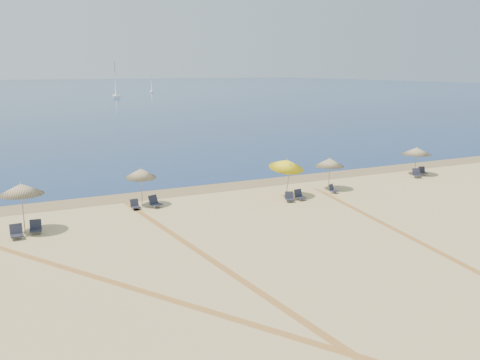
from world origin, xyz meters
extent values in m
plane|color=#0C2151|center=(0.00, 225.00, 0.01)|extent=(500.00, 500.00, 0.00)
plane|color=olive|center=(0.00, 24.00, 0.00)|extent=(500.00, 500.00, 0.00)
cylinder|color=gray|center=(-13.00, 18.79, 1.23)|extent=(0.05, 0.05, 2.46)
cone|color=beige|center=(-13.00, 18.79, 2.31)|extent=(2.24, 2.24, 0.55)
sphere|color=gray|center=(-13.00, 18.79, 2.61)|extent=(0.08, 0.08, 0.08)
cylinder|color=gray|center=(-6.11, 21.20, 1.11)|extent=(0.05, 0.23, 2.23)
cone|color=beige|center=(-6.11, 21.27, 2.07)|extent=(1.88, 1.91, 0.70)
sphere|color=gray|center=(-6.11, 21.27, 2.37)|extent=(0.08, 0.08, 0.08)
cylinder|color=gray|center=(2.97, 18.94, 1.20)|extent=(0.05, 0.60, 2.40)
cone|color=yellow|center=(2.97, 19.18, 2.25)|extent=(2.27, 2.33, 1.04)
sphere|color=gray|center=(2.97, 19.18, 2.55)|extent=(0.08, 0.08, 0.08)
cylinder|color=gray|center=(6.82, 19.78, 1.05)|extent=(0.05, 0.07, 2.10)
cone|color=beige|center=(6.82, 19.79, 1.95)|extent=(2.06, 2.07, 0.57)
sphere|color=gray|center=(6.82, 19.79, 2.25)|extent=(0.08, 0.08, 0.08)
cylinder|color=gray|center=(16.06, 20.99, 1.04)|extent=(0.05, 0.05, 2.07)
cone|color=beige|center=(16.06, 20.99, 1.92)|extent=(2.34, 2.34, 0.55)
sphere|color=gray|center=(16.06, 20.99, 2.22)|extent=(0.08, 0.08, 0.08)
cube|color=black|center=(-13.44, 17.79, 0.19)|extent=(0.61, 0.61, 0.05)
cube|color=black|center=(-13.44, 18.09, 0.45)|extent=(0.60, 0.23, 0.53)
cylinder|color=#A5A5AD|center=(-13.68, 17.57, 0.10)|extent=(0.03, 0.03, 0.19)
cylinder|color=#A5A5AD|center=(-13.20, 17.58, 0.10)|extent=(0.03, 0.03, 0.19)
cube|color=black|center=(-12.52, 18.28, 0.19)|extent=(0.65, 0.65, 0.05)
cube|color=black|center=(-12.48, 18.56, 0.44)|extent=(0.60, 0.28, 0.51)
cylinder|color=#A5A5AD|center=(-12.75, 18.10, 0.09)|extent=(0.03, 0.03, 0.19)
cylinder|color=#A5A5AD|center=(-12.29, 18.04, 0.09)|extent=(0.03, 0.03, 0.19)
cube|color=black|center=(-6.69, 20.58, 0.17)|extent=(0.55, 0.55, 0.05)
cube|color=black|center=(-6.71, 20.83, 0.39)|extent=(0.52, 0.23, 0.45)
cylinder|color=#A5A5AD|center=(-6.89, 20.38, 0.08)|extent=(0.02, 0.02, 0.17)
cylinder|color=#A5A5AD|center=(-6.48, 20.41, 0.08)|extent=(0.02, 0.02, 0.17)
cube|color=black|center=(-5.44, 20.50, 0.20)|extent=(0.79, 0.79, 0.06)
cube|color=black|center=(-5.55, 20.78, 0.47)|extent=(0.65, 0.43, 0.54)
cylinder|color=#A5A5AD|center=(-5.67, 20.19, 0.10)|extent=(0.03, 0.03, 0.20)
cylinder|color=#A5A5AD|center=(-5.21, 20.37, 0.10)|extent=(0.03, 0.03, 0.20)
cube|color=black|center=(2.56, 18.03, 0.17)|extent=(0.66, 0.66, 0.05)
cube|color=black|center=(2.64, 18.27, 0.40)|extent=(0.56, 0.34, 0.47)
cylinder|color=#A5A5AD|center=(2.36, 17.90, 0.09)|extent=(0.02, 0.02, 0.17)
cylinder|color=#A5A5AD|center=(2.76, 17.77, 0.09)|extent=(0.02, 0.02, 0.17)
cube|color=black|center=(3.43, 18.11, 0.19)|extent=(0.64, 0.64, 0.05)
cube|color=black|center=(3.39, 18.39, 0.43)|extent=(0.59, 0.29, 0.51)
cylinder|color=#A5A5AD|center=(3.21, 17.87, 0.09)|extent=(0.02, 0.02, 0.19)
cylinder|color=#A5A5AD|center=(3.65, 17.94, 0.09)|extent=(0.02, 0.02, 0.19)
cube|color=black|center=(6.52, 18.75, 0.16)|extent=(0.65, 0.65, 0.04)
cube|color=black|center=(6.43, 18.97, 0.38)|extent=(0.53, 0.36, 0.44)
cylinder|color=#A5A5AD|center=(6.34, 18.49, 0.08)|extent=(0.02, 0.02, 0.16)
cylinder|color=#A5A5AD|center=(6.70, 18.64, 0.08)|extent=(0.02, 0.02, 0.16)
cube|color=black|center=(15.33, 20.00, 0.19)|extent=(0.77, 0.77, 0.05)
cube|color=black|center=(15.44, 20.26, 0.45)|extent=(0.62, 0.43, 0.52)
cylinder|color=#A5A5AD|center=(15.11, 19.88, 0.10)|extent=(0.03, 0.03, 0.19)
cylinder|color=#A5A5AD|center=(15.54, 19.69, 0.10)|extent=(0.03, 0.03, 0.19)
cube|color=black|center=(16.58, 20.62, 0.17)|extent=(0.65, 0.65, 0.05)
cube|color=black|center=(16.65, 20.87, 0.40)|extent=(0.56, 0.32, 0.47)
cylinder|color=#A5A5AD|center=(16.38, 20.48, 0.09)|extent=(0.02, 0.02, 0.17)
cylinder|color=#A5A5AD|center=(16.79, 20.37, 0.09)|extent=(0.02, 0.02, 0.17)
cube|color=white|center=(20.58, 142.32, 0.38)|extent=(3.03, 7.07, 0.75)
cylinder|color=gray|center=(20.58, 142.32, 5.24)|extent=(0.15, 0.15, 9.98)
cube|color=white|center=(39.98, 171.31, 0.25)|extent=(1.99, 4.50, 0.48)
cylinder|color=gray|center=(39.98, 171.31, 3.33)|extent=(0.10, 0.10, 6.34)
plane|color=tan|center=(-5.84, 9.81, 0.00)|extent=(30.08, 30.08, 0.00)
plane|color=tan|center=(-5.92, 10.91, 0.00)|extent=(30.08, 30.08, 0.00)
plane|color=tan|center=(3.64, 5.70, 0.00)|extent=(32.34, 32.34, 0.00)
plane|color=tan|center=(3.83, 6.78, 0.00)|extent=(32.34, 32.34, 0.00)
plane|color=tan|center=(-10.45, 10.49, 0.00)|extent=(38.46, 38.46, 0.00)
plane|color=tan|center=(-11.02, 11.43, 0.00)|extent=(38.46, 38.46, 0.00)
camera|label=1|loc=(-14.38, -9.05, 8.29)|focal=38.76mm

